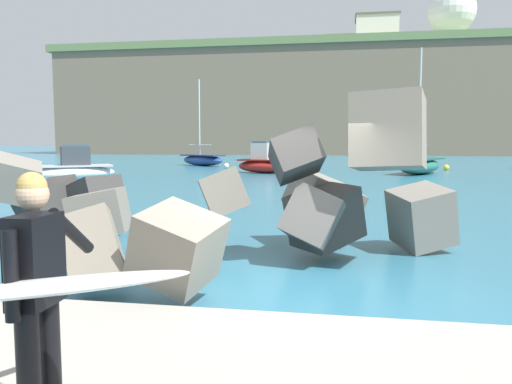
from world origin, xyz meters
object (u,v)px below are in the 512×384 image
boat_mid_left (202,159)px  station_building_central (376,34)px  boat_near_right (420,165)px  surfer_with_board (31,289)px  mooring_buoy_middle (226,166)px  mooring_buoy_inner (446,167)px  boat_mid_centre (70,169)px  station_building_west (342,48)px  boat_near_centre (265,163)px  radar_dome (451,14)px

boat_mid_left → station_building_central: station_building_central is taller
boat_near_right → surfer_with_board: bearing=-101.6°
boat_near_right → mooring_buoy_middle: boat_near_right is taller
boat_near_right → mooring_buoy_inner: bearing=61.7°
boat_mid_centre → surfer_with_board: bearing=-60.5°
station_building_west → boat_near_centre: bearing=-93.3°
boat_mid_left → mooring_buoy_middle: size_ratio=17.56×
boat_mid_left → boat_mid_centre: boat_mid_left is taller
mooring_buoy_middle → boat_mid_centre: bearing=-112.0°
boat_near_right → boat_mid_left: bearing=153.8°
boat_near_centre → station_building_west: size_ratio=0.72×
radar_dome → boat_mid_left: bearing=-119.1°
mooring_buoy_middle → radar_dome: size_ratio=0.04×
surfer_with_board → mooring_buoy_middle: size_ratio=4.76×
boat_near_centre → mooring_buoy_inner: boat_near_centre is taller
boat_near_right → boat_mid_centre: bearing=-154.6°
station_building_west → boat_mid_left: bearing=-100.5°
boat_near_centre → radar_dome: radar_dome is taller
boat_near_right → mooring_buoy_inner: size_ratio=18.90×
surfer_with_board → station_building_central: 96.52m
surfer_with_board → mooring_buoy_inner: (9.39, 37.96, -1.06)m
mooring_buoy_middle → station_building_central: 62.08m
boat_mid_left → boat_mid_centre: (-2.46, -18.29, 0.07)m
boat_mid_centre → mooring_buoy_inner: (22.77, 14.36, -0.42)m
surfer_with_board → radar_dome: size_ratio=0.18×
boat_mid_centre → mooring_buoy_inner: bearing=32.2°
surfer_with_board → boat_near_centre: 32.49m
boat_near_right → station_building_central: (-0.03, 60.98, 20.85)m
boat_near_right → boat_mid_left: boat_near_right is taller
boat_mid_left → radar_dome: bearing=60.9°
boat_mid_centre → mooring_buoy_inner: 26.92m
boat_mid_left → station_building_west: station_building_west is taller
surfer_with_board → boat_near_right: size_ratio=0.25×
boat_mid_centre → station_building_central: station_building_central is taller
boat_near_right → station_building_central: station_building_central is taller
mooring_buoy_middle → surfer_with_board: bearing=-78.4°
surfer_with_board → station_building_central: station_building_central is taller
mooring_buoy_middle → station_building_west: size_ratio=0.07×
mooring_buoy_inner → station_building_west: bearing=97.7°
boat_mid_left → station_building_west: bearing=79.5°
boat_mid_left → mooring_buoy_inner: bearing=-11.0°
boat_near_right → mooring_buoy_middle: (-14.50, 4.46, -0.37)m
mooring_buoy_middle → station_building_central: (14.47, 56.51, 21.22)m
mooring_buoy_middle → boat_near_centre: bearing=-53.2°
radar_dome → station_building_central: size_ratio=1.53×
boat_near_right → mooring_buoy_middle: size_ratio=18.90×
boat_near_right → mooring_buoy_middle: 15.18m
surfer_with_board → boat_mid_left: (-10.92, 41.89, -0.71)m
surfer_with_board → mooring_buoy_middle: (-7.70, 37.63, -1.06)m
mooring_buoy_inner → radar_dome: radar_dome is taller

